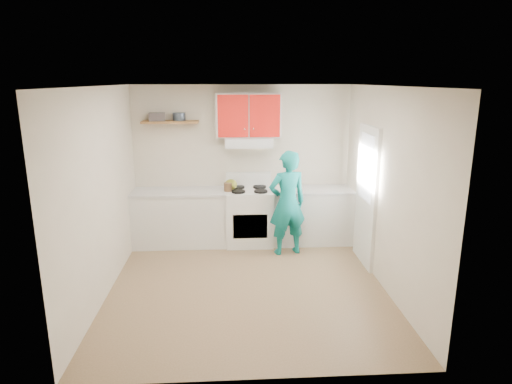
{
  "coord_description": "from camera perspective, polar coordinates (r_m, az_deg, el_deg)",
  "views": [
    {
      "loc": [
        -0.21,
        -5.35,
        2.67
      ],
      "look_at": [
        0.15,
        0.55,
        1.15
      ],
      "focal_mm": 30.65,
      "sensor_mm": 36.0,
      "label": 1
    }
  ],
  "objects": [
    {
      "name": "door",
      "position": [
        6.58,
        14.19,
        -0.52
      ],
      "size": [
        0.05,
        0.85,
        2.05
      ],
      "primitive_type": "cube",
      "color": "white",
      "rests_on": "floor"
    },
    {
      "name": "floor",
      "position": [
        5.99,
        -1.14,
        -12.08
      ],
      "size": [
        3.8,
        3.8,
        0.0
      ],
      "primitive_type": "plane",
      "color": "brown",
      "rests_on": "ground"
    },
    {
      "name": "kettle",
      "position": [
        7.17,
        -3.29,
        0.99
      ],
      "size": [
        0.25,
        0.25,
        0.18
      ],
      "primitive_type": "ellipsoid",
      "rotation": [
        0.0,
        0.0,
        -0.22
      ],
      "color": "olive",
      "rests_on": "stove"
    },
    {
      "name": "cutting_board",
      "position": [
        7.16,
        4.73,
        0.14
      ],
      "size": [
        0.3,
        0.23,
        0.02
      ],
      "primitive_type": "cube",
      "rotation": [
        0.0,
        0.0,
        -0.08
      ],
      "color": "olive",
      "rests_on": "counter_right"
    },
    {
      "name": "left_wall",
      "position": [
        5.75,
        -19.43,
        -0.21
      ],
      "size": [
        0.04,
        3.8,
        2.6
      ],
      "primitive_type": "cube",
      "color": "beige",
      "rests_on": "floor"
    },
    {
      "name": "upper_cabinets",
      "position": [
        7.12,
        -0.99,
        9.99
      ],
      "size": [
        1.02,
        0.33,
        0.7
      ],
      "primitive_type": "cube",
      "color": "#B5160F",
      "rests_on": "back_wall"
    },
    {
      "name": "stove",
      "position": [
        7.28,
        -0.88,
        -3.26
      ],
      "size": [
        0.76,
        0.65,
        0.92
      ],
      "primitive_type": "cube",
      "color": "white",
      "rests_on": "floor"
    },
    {
      "name": "silicone_mat",
      "position": [
        7.44,
        10.7,
        0.42
      ],
      "size": [
        0.36,
        0.32,
        0.01
      ],
      "primitive_type": "cube",
      "rotation": [
        0.0,
        0.0,
        -0.16
      ],
      "color": "red",
      "rests_on": "counter_right"
    },
    {
      "name": "right_wall",
      "position": [
        5.88,
        16.61,
        0.32
      ],
      "size": [
        0.04,
        3.8,
        2.6
      ],
      "primitive_type": "cube",
      "color": "beige",
      "rests_on": "floor"
    },
    {
      "name": "books",
      "position": [
        7.2,
        -12.8,
        9.54
      ],
      "size": [
        0.27,
        0.21,
        0.13
      ],
      "primitive_type": "cube",
      "rotation": [
        0.0,
        0.0,
        0.12
      ],
      "color": "#423A3C",
      "rests_on": "shelf"
    },
    {
      "name": "counter_right",
      "position": [
        7.42,
        7.17,
        -3.1
      ],
      "size": [
        1.32,
        0.6,
        0.9
      ],
      "primitive_type": "cube",
      "color": "silver",
      "rests_on": "floor"
    },
    {
      "name": "ceiling",
      "position": [
        5.36,
        -1.28,
        13.66
      ],
      "size": [
        3.6,
        3.8,
        0.04
      ],
      "primitive_type": "cube",
      "color": "white",
      "rests_on": "floor"
    },
    {
      "name": "tin",
      "position": [
        7.2,
        -10.01,
        9.67
      ],
      "size": [
        0.21,
        0.21,
        0.13
      ],
      "primitive_type": "cylinder",
      "rotation": [
        0.0,
        0.0,
        -0.01
      ],
      "color": "#333D4C",
      "rests_on": "shelf"
    },
    {
      "name": "front_wall",
      "position": [
        3.72,
        -0.03,
        -7.22
      ],
      "size": [
        3.6,
        0.04,
        2.6
      ],
      "primitive_type": "cube",
      "color": "beige",
      "rests_on": "floor"
    },
    {
      "name": "shelf",
      "position": [
        7.19,
        -11.11,
        8.97
      ],
      "size": [
        0.9,
        0.3,
        0.04
      ],
      "primitive_type": "cube",
      "color": "brown",
      "rests_on": "back_wall"
    },
    {
      "name": "crock",
      "position": [
        7.08,
        -3.68,
        0.57
      ],
      "size": [
        0.15,
        0.15,
        0.16
      ],
      "primitive_type": "cylinder",
      "rotation": [
        0.0,
        0.0,
        -0.15
      ],
      "color": "#4D3621",
      "rests_on": "counter_left"
    },
    {
      "name": "person",
      "position": [
        6.77,
        4.11,
        -1.45
      ],
      "size": [
        0.68,
        0.52,
        1.65
      ],
      "primitive_type": "imported",
      "rotation": [
        0.0,
        0.0,
        3.38
      ],
      "color": "#0C7472",
      "rests_on": "floor"
    },
    {
      "name": "range_hood",
      "position": [
        7.11,
        -0.96,
        6.53
      ],
      "size": [
        0.76,
        0.44,
        0.15
      ],
      "primitive_type": "cube",
      "color": "silver",
      "rests_on": "back_wall"
    },
    {
      "name": "back_wall",
      "position": [
        7.38,
        -1.8,
        3.72
      ],
      "size": [
        3.6,
        0.04,
        2.6
      ],
      "primitive_type": "cube",
      "color": "beige",
      "rests_on": "floor"
    },
    {
      "name": "door_glass",
      "position": [
        6.48,
        14.2,
        3.11
      ],
      "size": [
        0.01,
        0.55,
        0.95
      ],
      "primitive_type": "cube",
      "color": "white",
      "rests_on": "door"
    },
    {
      "name": "counter_left",
      "position": [
        7.35,
        -9.82,
        -3.39
      ],
      "size": [
        1.52,
        0.6,
        0.9
      ],
      "primitive_type": "cube",
      "color": "silver",
      "rests_on": "floor"
    }
  ]
}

